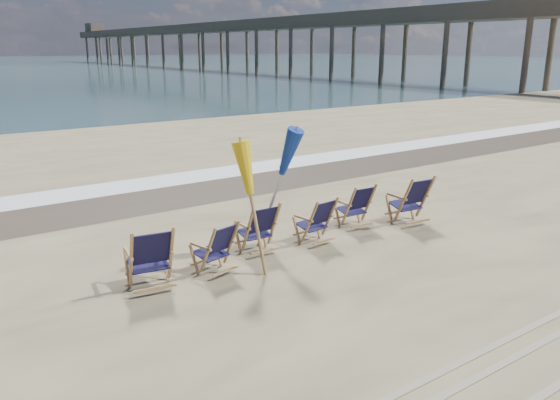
% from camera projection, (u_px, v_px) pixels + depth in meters
% --- Properties ---
extents(surf_foam, '(200.00, 1.40, 0.01)m').
position_uv_depth(surf_foam, '(153.00, 182.00, 14.96)').
color(surf_foam, silver).
rests_on(surf_foam, ground).
extents(wet_sand_strip, '(200.00, 2.60, 0.00)m').
position_uv_depth(wet_sand_strip, '(176.00, 194.00, 13.78)').
color(wet_sand_strip, '#42362A').
rests_on(wet_sand_strip, ground).
extents(tire_tracks, '(80.00, 1.30, 0.01)m').
position_uv_depth(tire_tracks, '(531.00, 373.00, 6.19)').
color(tire_tracks, gray).
rests_on(tire_tracks, ground).
extents(beach_chair_0, '(0.79, 0.86, 1.06)m').
position_uv_depth(beach_chair_0, '(171.00, 256.00, 8.25)').
color(beach_chair_0, '#141235').
rests_on(beach_chair_0, ground).
extents(beach_chair_1, '(0.72, 0.77, 0.90)m').
position_uv_depth(beach_chair_1, '(232.00, 244.00, 8.96)').
color(beach_chair_1, '#141235').
rests_on(beach_chair_1, ground).
extents(beach_chair_2, '(0.63, 0.71, 0.96)m').
position_uv_depth(beach_chair_2, '(274.00, 226.00, 9.78)').
color(beach_chair_2, '#141235').
rests_on(beach_chair_2, ground).
extents(beach_chair_3, '(0.65, 0.71, 0.92)m').
position_uv_depth(beach_chair_3, '(330.00, 218.00, 10.29)').
color(beach_chair_3, '#141235').
rests_on(beach_chair_3, ground).
extents(beach_chair_4, '(0.64, 0.71, 0.94)m').
position_uv_depth(beach_chair_4, '(369.00, 204.00, 11.18)').
color(beach_chair_4, '#141235').
rests_on(beach_chair_4, ground).
extents(beach_chair_5, '(0.75, 0.83, 1.07)m').
position_uv_depth(beach_chair_5, '(426.00, 198.00, 11.37)').
color(beach_chair_5, '#141235').
rests_on(beach_chair_5, ground).
extents(umbrella_yellow, '(0.30, 0.30, 2.17)m').
position_uv_depth(umbrella_yellow, '(254.00, 175.00, 8.56)').
color(umbrella_yellow, '#AD834D').
rests_on(umbrella_yellow, ground).
extents(umbrella_blue, '(0.30, 0.30, 2.39)m').
position_uv_depth(umbrella_blue, '(274.00, 150.00, 9.46)').
color(umbrella_blue, '#A5A5AD').
rests_on(umbrella_blue, ground).
extents(fishing_pier, '(4.40, 140.00, 9.30)m').
position_uv_depth(fishing_pier, '(218.00, 40.00, 86.52)').
color(fishing_pier, brown).
rests_on(fishing_pier, ground).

